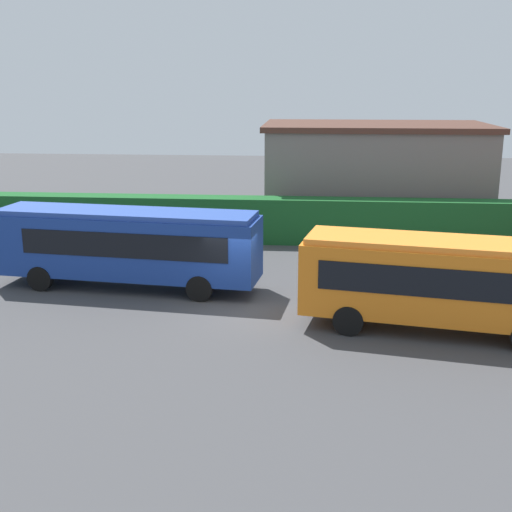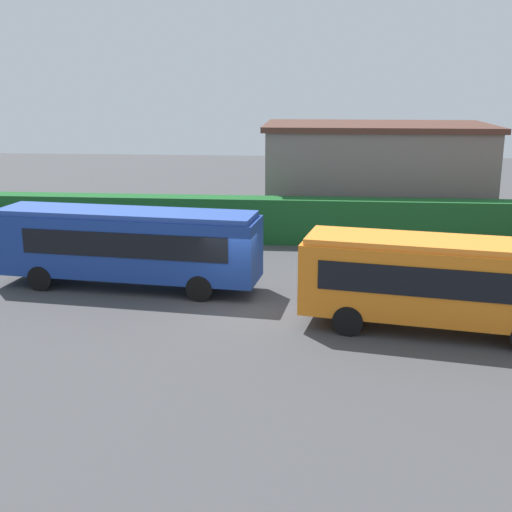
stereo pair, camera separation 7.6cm
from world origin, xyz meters
name	(u,v)px [view 1 (the left image)]	position (x,y,z in m)	size (l,w,h in m)	color
ground_plane	(237,306)	(0.00, 0.00, 0.00)	(101.08, 101.08, 0.00)	#424244
bus_blue	(127,244)	(-4.57, 1.91, 1.81)	(10.78, 3.51, 3.14)	navy
bus_orange	(438,279)	(6.82, -1.91, 1.80)	(9.11, 4.00, 3.11)	orange
person_left	(116,250)	(-5.83, 4.46, 0.90)	(0.43, 0.50, 1.70)	silver
person_center	(183,245)	(-2.96, 5.13, 0.99)	(0.48, 0.46, 1.85)	#4C6B47
person_right	(485,287)	(8.82, -0.06, 1.00)	(0.54, 0.38, 1.89)	black
hedge_row	(259,220)	(0.00, 10.13, 1.15)	(62.54, 1.37, 2.30)	#1A5624
depot_building	(374,174)	(6.17, 15.29, 2.87)	(12.50, 7.69, 5.71)	slate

